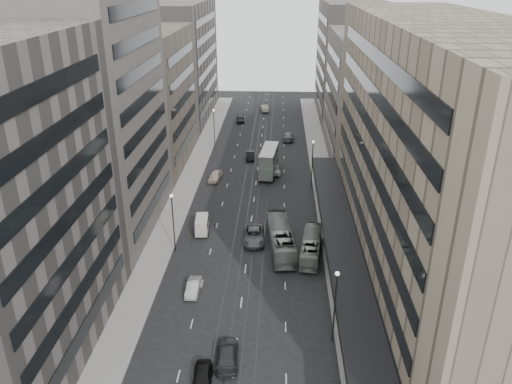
% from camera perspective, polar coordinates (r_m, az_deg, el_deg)
% --- Properties ---
extents(ground, '(220.00, 220.00, 0.00)m').
position_cam_1_polar(ground, '(57.10, -1.77, -13.10)').
color(ground, black).
rests_on(ground, ground).
extents(sidewalk_right, '(4.00, 125.00, 0.15)m').
position_cam_1_polar(sidewalk_right, '(90.11, 7.69, 1.32)').
color(sidewalk_right, gray).
rests_on(sidewalk_right, ground).
extents(sidewalk_left, '(4.00, 125.00, 0.15)m').
position_cam_1_polar(sidewalk_left, '(91.14, -7.52, 1.59)').
color(sidewalk_left, gray).
rests_on(sidewalk_left, ground).
extents(department_store, '(19.20, 60.00, 30.00)m').
position_cam_1_polar(department_store, '(59.51, 19.77, 3.41)').
color(department_store, gray).
rests_on(department_store, ground).
extents(building_right_mid, '(15.00, 28.00, 24.00)m').
position_cam_1_polar(building_right_mid, '(101.51, 12.88, 10.59)').
color(building_right_mid, '#544F49').
rests_on(building_right_mid, ground).
extents(building_right_far, '(15.00, 32.00, 28.00)m').
position_cam_1_polar(building_right_far, '(130.25, 10.82, 14.51)').
color(building_right_far, slate).
rests_on(building_right_far, ground).
extents(building_left_b, '(15.00, 26.00, 34.00)m').
position_cam_1_polar(building_left_b, '(71.40, -18.40, 8.62)').
color(building_left_b, '#544F49').
rests_on(building_left_b, ground).
extents(building_left_c, '(15.00, 28.00, 25.00)m').
position_cam_1_polar(building_left_c, '(97.38, -12.66, 10.36)').
color(building_left_c, '#695E52').
rests_on(building_left_c, ground).
extents(building_left_d, '(15.00, 38.00, 28.00)m').
position_cam_1_polar(building_left_d, '(128.62, -8.98, 14.52)').
color(building_left_d, slate).
rests_on(building_left_d, ground).
extents(lamp_right_near, '(0.44, 0.44, 8.32)m').
position_cam_1_polar(lamp_right_near, '(50.19, 9.06, -11.96)').
color(lamp_right_near, '#262628').
rests_on(lamp_right_near, ground).
extents(lamp_right_far, '(0.44, 0.44, 8.32)m').
position_cam_1_polar(lamp_right_far, '(85.76, 6.47, 3.87)').
color(lamp_right_far, '#262628').
rests_on(lamp_right_far, ground).
extents(lamp_left_near, '(0.44, 0.44, 8.32)m').
position_cam_1_polar(lamp_left_near, '(65.83, -9.48, -2.74)').
color(lamp_left_near, '#262628').
rests_on(lamp_left_near, ground).
extents(lamp_left_far, '(0.44, 0.44, 8.32)m').
position_cam_1_polar(lamp_left_far, '(105.46, -4.82, 7.77)').
color(lamp_left_far, '#262628').
rests_on(lamp_left_far, ground).
extents(bus_near, '(3.49, 10.05, 2.74)m').
position_cam_1_polar(bus_near, '(66.12, 6.31, -6.19)').
color(bus_near, gray).
rests_on(bus_near, ground).
extents(bus_far, '(4.21, 12.45, 3.40)m').
position_cam_1_polar(bus_far, '(67.02, 2.81, -5.29)').
color(bus_far, gray).
rests_on(bus_far, ground).
extents(double_decker, '(3.59, 9.31, 4.97)m').
position_cam_1_polar(double_decker, '(91.25, 1.48, 3.59)').
color(double_decker, slate).
rests_on(double_decker, ground).
extents(panel_van, '(2.14, 3.95, 2.41)m').
position_cam_1_polar(panel_van, '(71.58, -6.21, -3.73)').
color(panel_van, beige).
rests_on(panel_van, ground).
extents(sedan_0, '(2.12, 4.56, 1.51)m').
position_cam_1_polar(sedan_0, '(48.20, -6.14, -20.47)').
color(sedan_0, black).
rests_on(sedan_0, ground).
extents(sedan_1, '(1.45, 4.09, 1.34)m').
position_cam_1_polar(sedan_1, '(59.57, -7.19, -10.75)').
color(sedan_1, '#B6B6B2').
rests_on(sedan_1, ground).
extents(sedan_2, '(3.14, 6.28, 1.71)m').
position_cam_1_polar(sedan_2, '(69.35, -0.26, -4.99)').
color(sedan_2, '#5A5A5D').
rests_on(sedan_2, ground).
extents(sedan_3, '(2.54, 5.51, 1.56)m').
position_cam_1_polar(sedan_3, '(50.32, -3.34, -18.01)').
color(sedan_3, '#29292B').
rests_on(sedan_3, ground).
extents(sedan_4, '(2.50, 4.96, 1.62)m').
position_cam_1_polar(sedan_4, '(89.53, -4.70, 1.81)').
color(sedan_4, beige).
rests_on(sedan_4, ground).
extents(sedan_5, '(1.82, 4.50, 1.45)m').
position_cam_1_polar(sedan_5, '(99.62, -0.65, 4.17)').
color(sedan_5, black).
rests_on(sedan_5, ground).
extents(sedan_6, '(3.11, 5.88, 1.57)m').
position_cam_1_polar(sedan_6, '(92.72, 1.89, 2.66)').
color(sedan_6, silver).
rests_on(sedan_6, ground).
extents(sedan_7, '(2.40, 5.75, 1.66)m').
position_cam_1_polar(sedan_7, '(111.59, 3.66, 6.37)').
color(sedan_7, slate).
rests_on(sedan_7, ground).
extents(sedan_8, '(2.27, 4.75, 1.57)m').
position_cam_1_polar(sedan_8, '(125.16, -1.79, 8.33)').
color(sedan_8, black).
rests_on(sedan_8, ground).
extents(sedan_9, '(2.42, 5.35, 1.70)m').
position_cam_1_polar(sedan_9, '(135.32, 0.99, 9.57)').
color(sedan_9, beige).
rests_on(sedan_9, ground).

